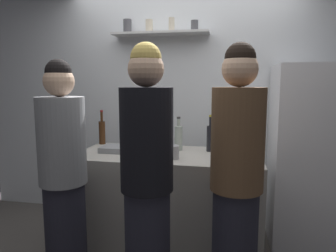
{
  "coord_description": "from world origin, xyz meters",
  "views": [
    {
      "loc": [
        0.48,
        -2.18,
        1.52
      ],
      "look_at": [
        -0.03,
        0.47,
        1.14
      ],
      "focal_mm": 33.1,
      "sensor_mm": 36.0,
      "label": 1
    }
  ],
  "objects_px": {
    "utensil_holder": "(172,152)",
    "person_brown_jacket": "(236,182)",
    "refrigerator": "(308,156)",
    "wine_bottle_pale_glass": "(179,137)",
    "wine_bottle_amber_glass": "(102,131)",
    "wine_bottle_dark_glass": "(210,137)",
    "person_blonde": "(147,182)",
    "baking_pan": "(120,149)",
    "water_bottle_plastic": "(164,141)",
    "person_grey_hoodie": "(63,177)"
  },
  "relations": [
    {
      "from": "utensil_holder",
      "to": "person_blonde",
      "type": "relative_size",
      "value": 0.12
    },
    {
      "from": "baking_pan",
      "to": "person_blonde",
      "type": "distance_m",
      "value": 0.91
    },
    {
      "from": "refrigerator",
      "to": "person_grey_hoodie",
      "type": "xyz_separation_m",
      "value": [
        -1.91,
        -1.03,
        -0.01
      ]
    },
    {
      "from": "refrigerator",
      "to": "person_blonde",
      "type": "bearing_deg",
      "value": -137.12
    },
    {
      "from": "wine_bottle_dark_glass",
      "to": "person_blonde",
      "type": "xyz_separation_m",
      "value": [
        -0.35,
        -0.96,
        -0.14
      ]
    },
    {
      "from": "utensil_holder",
      "to": "person_brown_jacket",
      "type": "xyz_separation_m",
      "value": [
        0.51,
        -0.5,
        -0.07
      ]
    },
    {
      "from": "baking_pan",
      "to": "person_grey_hoodie",
      "type": "relative_size",
      "value": 0.2
    },
    {
      "from": "water_bottle_plastic",
      "to": "person_brown_jacket",
      "type": "distance_m",
      "value": 0.99
    },
    {
      "from": "refrigerator",
      "to": "person_brown_jacket",
      "type": "height_order",
      "value": "person_brown_jacket"
    },
    {
      "from": "wine_bottle_dark_glass",
      "to": "person_brown_jacket",
      "type": "relative_size",
      "value": 0.19
    },
    {
      "from": "refrigerator",
      "to": "baking_pan",
      "type": "bearing_deg",
      "value": -167.59
    },
    {
      "from": "wine_bottle_amber_glass",
      "to": "person_brown_jacket",
      "type": "xyz_separation_m",
      "value": [
        1.34,
        -0.98,
        -0.14
      ]
    },
    {
      "from": "refrigerator",
      "to": "baking_pan",
      "type": "height_order",
      "value": "refrigerator"
    },
    {
      "from": "baking_pan",
      "to": "person_blonde",
      "type": "bearing_deg",
      "value": -59.39
    },
    {
      "from": "refrigerator",
      "to": "water_bottle_plastic",
      "type": "xyz_separation_m",
      "value": [
        -1.32,
        -0.29,
        0.15
      ]
    },
    {
      "from": "refrigerator",
      "to": "person_grey_hoodie",
      "type": "distance_m",
      "value": 2.17
    },
    {
      "from": "wine_bottle_amber_glass",
      "to": "water_bottle_plastic",
      "type": "bearing_deg",
      "value": -18.12
    },
    {
      "from": "wine_bottle_dark_glass",
      "to": "wine_bottle_pale_glass",
      "type": "xyz_separation_m",
      "value": [
        -0.29,
        -0.01,
        -0.01
      ]
    },
    {
      "from": "utensil_holder",
      "to": "refrigerator",
      "type": "bearing_deg",
      "value": 24.7
    },
    {
      "from": "wine_bottle_pale_glass",
      "to": "person_brown_jacket",
      "type": "distance_m",
      "value": 0.98
    },
    {
      "from": "person_brown_jacket",
      "to": "refrigerator",
      "type": "bearing_deg",
      "value": -0.37
    },
    {
      "from": "refrigerator",
      "to": "person_brown_jacket",
      "type": "xyz_separation_m",
      "value": [
        -0.68,
        -1.05,
        0.04
      ]
    },
    {
      "from": "wine_bottle_dark_glass",
      "to": "person_blonde",
      "type": "distance_m",
      "value": 1.03
    },
    {
      "from": "baking_pan",
      "to": "water_bottle_plastic",
      "type": "bearing_deg",
      "value": 11.79
    },
    {
      "from": "person_brown_jacket",
      "to": "utensil_holder",
      "type": "bearing_deg",
      "value": 78.48
    },
    {
      "from": "utensil_holder",
      "to": "water_bottle_plastic",
      "type": "xyz_separation_m",
      "value": [
        -0.13,
        0.25,
        0.04
      ]
    },
    {
      "from": "refrigerator",
      "to": "wine_bottle_amber_glass",
      "type": "relative_size",
      "value": 4.81
    },
    {
      "from": "refrigerator",
      "to": "water_bottle_plastic",
      "type": "relative_size",
      "value": 7.6
    },
    {
      "from": "refrigerator",
      "to": "wine_bottle_pale_glass",
      "type": "relative_size",
      "value": 5.35
    },
    {
      "from": "water_bottle_plastic",
      "to": "wine_bottle_dark_glass",
      "type": "bearing_deg",
      "value": 12.58
    },
    {
      "from": "baking_pan",
      "to": "wine_bottle_amber_glass",
      "type": "xyz_separation_m",
      "value": [
        -0.31,
        0.31,
        0.11
      ]
    },
    {
      "from": "wine_bottle_dark_glass",
      "to": "person_grey_hoodie",
      "type": "height_order",
      "value": "person_grey_hoodie"
    },
    {
      "from": "person_grey_hoodie",
      "to": "water_bottle_plastic",
      "type": "bearing_deg",
      "value": 160.77
    },
    {
      "from": "wine_bottle_pale_glass",
      "to": "person_brown_jacket",
      "type": "bearing_deg",
      "value": -58.25
    },
    {
      "from": "baking_pan",
      "to": "person_grey_hoodie",
      "type": "distance_m",
      "value": 0.69
    },
    {
      "from": "person_brown_jacket",
      "to": "person_grey_hoodie",
      "type": "distance_m",
      "value": 1.23
    },
    {
      "from": "person_grey_hoodie",
      "to": "person_brown_jacket",
      "type": "bearing_deg",
      "value": 109.01
    },
    {
      "from": "baking_pan",
      "to": "person_grey_hoodie",
      "type": "height_order",
      "value": "person_grey_hoodie"
    },
    {
      "from": "water_bottle_plastic",
      "to": "person_brown_jacket",
      "type": "relative_size",
      "value": 0.13
    },
    {
      "from": "refrigerator",
      "to": "utensil_holder",
      "type": "bearing_deg",
      "value": -155.3
    },
    {
      "from": "water_bottle_plastic",
      "to": "person_grey_hoodie",
      "type": "height_order",
      "value": "person_grey_hoodie"
    },
    {
      "from": "utensil_holder",
      "to": "wine_bottle_amber_glass",
      "type": "height_order",
      "value": "wine_bottle_amber_glass"
    },
    {
      "from": "refrigerator",
      "to": "person_brown_jacket",
      "type": "bearing_deg",
      "value": -123.01
    },
    {
      "from": "wine_bottle_amber_glass",
      "to": "water_bottle_plastic",
      "type": "height_order",
      "value": "wine_bottle_amber_glass"
    },
    {
      "from": "wine_bottle_pale_glass",
      "to": "person_blonde",
      "type": "bearing_deg",
      "value": -93.38
    },
    {
      "from": "refrigerator",
      "to": "wine_bottle_amber_glass",
      "type": "xyz_separation_m",
      "value": [
        -2.02,
        -0.07,
        0.18
      ]
    },
    {
      "from": "wine_bottle_dark_glass",
      "to": "wine_bottle_amber_glass",
      "type": "xyz_separation_m",
      "value": [
        -1.12,
        0.13,
        0.0
      ]
    },
    {
      "from": "refrigerator",
      "to": "wine_bottle_amber_glass",
      "type": "height_order",
      "value": "refrigerator"
    },
    {
      "from": "refrigerator",
      "to": "wine_bottle_pale_glass",
      "type": "xyz_separation_m",
      "value": [
        -1.19,
        -0.22,
        0.17
      ]
    },
    {
      "from": "refrigerator",
      "to": "wine_bottle_pale_glass",
      "type": "distance_m",
      "value": 1.22
    }
  ]
}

